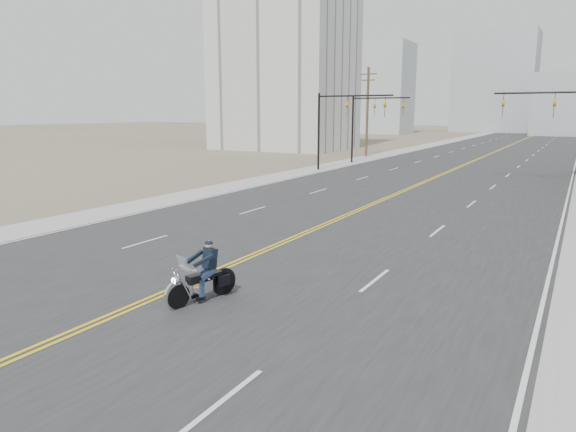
{
  "coord_description": "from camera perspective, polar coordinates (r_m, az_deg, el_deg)",
  "views": [
    {
      "loc": [
        10.36,
        -10.94,
        5.3
      ],
      "look_at": [
        1.31,
        4.85,
        1.6
      ],
      "focal_mm": 32.0,
      "sensor_mm": 36.0,
      "label": 1
    }
  ],
  "objects": [
    {
      "name": "traffic_mast_far",
      "position": [
        54.61,
        8.88,
        10.89
      ],
      "size": [
        6.1,
        0.26,
        7.0
      ],
      "color": "black",
      "rests_on": "ground"
    },
    {
      "name": "road",
      "position": [
        81.77,
        22.66,
        6.89
      ],
      "size": [
        20.0,
        200.0,
        0.01
      ],
      "primitive_type": "cube",
      "color": "#303033",
      "rests_on": "ground"
    },
    {
      "name": "motorcyclist",
      "position": [
        14.75,
        -9.64,
        -6.17
      ],
      "size": [
        1.49,
        2.39,
        1.73
      ],
      "primitive_type": null,
      "rotation": [
        0.0,
        0.0,
        2.88
      ],
      "color": "black",
      "rests_on": "ground"
    },
    {
      "name": "haze_bldg_b",
      "position": [
        135.97,
        29.4,
        10.75
      ],
      "size": [
        18.0,
        14.0,
        14.0
      ],
      "primitive_type": "cube",
      "color": "#ADB2B7",
      "rests_on": "ground"
    },
    {
      "name": "traffic_mast_left",
      "position": [
        47.1,
        5.69,
        10.98
      ],
      "size": [
        7.1,
        0.26,
        7.0
      ],
      "color": "black",
      "rests_on": "ground"
    },
    {
      "name": "ground_plane",
      "position": [
        15.98,
        -12.97,
        -8.19
      ],
      "size": [
        400.0,
        400.0,
        0.0
      ],
      "primitive_type": "plane",
      "color": "#776D56",
      "rests_on": "ground"
    },
    {
      "name": "haze_bldg_d",
      "position": [
        152.78,
        22.02,
        13.55
      ],
      "size": [
        20.0,
        15.0,
        26.0
      ],
      "primitive_type": "cube",
      "color": "#ADB2B7",
      "rests_on": "ground"
    },
    {
      "name": "traffic_mast_right",
      "position": [
        42.97,
        28.42,
        9.64
      ],
      "size": [
        7.1,
        0.26,
        7.0
      ],
      "color": "black",
      "rests_on": "ground"
    },
    {
      "name": "sidewalk_left",
      "position": [
        84.01,
        14.82,
        7.48
      ],
      "size": [
        3.0,
        200.0,
        0.01
      ],
      "primitive_type": "cube",
      "color": "#A5A5A0",
      "rests_on": "ground"
    },
    {
      "name": "apartment_block",
      "position": [
        76.91,
        -0.37,
        18.72
      ],
      "size": [
        18.0,
        14.0,
        30.0
      ],
      "primitive_type": "cube",
      "color": "silver",
      "rests_on": "ground"
    },
    {
      "name": "haze_bldg_f",
      "position": [
        153.35,
        6.81,
        12.4
      ],
      "size": [
        12.0,
        12.0,
        16.0
      ],
      "primitive_type": "cube",
      "color": "#ADB2B7",
      "rests_on": "ground"
    },
    {
      "name": "utility_pole_left",
      "position": [
        63.22,
        8.81,
        11.5
      ],
      "size": [
        2.2,
        0.3,
        10.5
      ],
      "color": "brown",
      "rests_on": "ground"
    },
    {
      "name": "haze_bldg_a",
      "position": [
        133.98,
        10.31,
        13.73
      ],
      "size": [
        14.0,
        12.0,
        22.0
      ],
      "primitive_type": "cube",
      "color": "#B7BCC6",
      "rests_on": "ground"
    }
  ]
}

